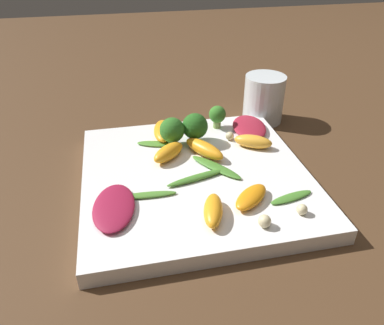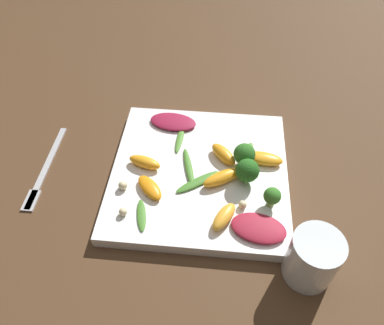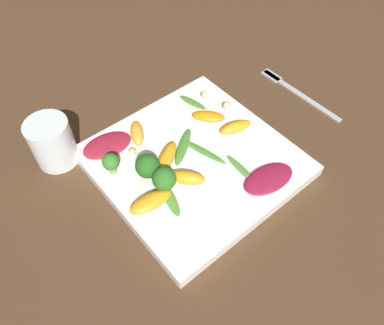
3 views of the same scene
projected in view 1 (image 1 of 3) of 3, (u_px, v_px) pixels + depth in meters
name	position (u px, v px, depth m)	size (l,w,h in m)	color
ground_plane	(195.00, 184.00, 0.53)	(2.40, 2.40, 0.00)	#4C331E
plate	(195.00, 178.00, 0.53)	(0.31, 0.31, 0.02)	white
drinking_glass	(264.00, 99.00, 0.68)	(0.07, 0.07, 0.09)	white
radicchio_leaf_0	(114.00, 207.00, 0.45)	(0.06, 0.10, 0.01)	maroon
radicchio_leaf_1	(249.00, 127.00, 0.62)	(0.07, 0.09, 0.01)	maroon
orange_segment_0	(163.00, 131.00, 0.60)	(0.04, 0.07, 0.02)	orange
orange_segment_1	(215.00, 210.00, 0.44)	(0.04, 0.06, 0.02)	orange
orange_segment_2	(168.00, 152.00, 0.54)	(0.06, 0.06, 0.02)	orange
orange_segment_3	(251.00, 197.00, 0.46)	(0.06, 0.06, 0.01)	orange
orange_segment_4	(253.00, 141.00, 0.57)	(0.06, 0.05, 0.02)	#FCAD33
orange_segment_5	(204.00, 149.00, 0.55)	(0.06, 0.07, 0.02)	orange
broccoli_floret_0	(195.00, 127.00, 0.58)	(0.04, 0.04, 0.05)	#84AD5B
broccoli_floret_1	(172.00, 131.00, 0.57)	(0.04, 0.04, 0.05)	#84AD5B
broccoli_floret_2	(217.00, 115.00, 0.62)	(0.03, 0.03, 0.04)	#7A9E51
arugula_sprig_0	(157.00, 144.00, 0.58)	(0.07, 0.03, 0.00)	#518E33
arugula_sprig_1	(291.00, 197.00, 0.47)	(0.06, 0.03, 0.00)	#47842D
arugula_sprig_2	(195.00, 177.00, 0.50)	(0.09, 0.04, 0.01)	#47842D
arugula_sprig_3	(146.00, 195.00, 0.47)	(0.08, 0.02, 0.00)	#518E33
arugula_sprig_4	(216.00, 167.00, 0.52)	(0.07, 0.08, 0.01)	#47842D
macadamia_nut_0	(302.00, 209.00, 0.44)	(0.01, 0.01, 0.01)	beige
macadamia_nut_1	(230.00, 136.00, 0.59)	(0.01, 0.01, 0.01)	beige
macadamia_nut_2	(265.00, 221.00, 0.42)	(0.02, 0.02, 0.02)	beige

